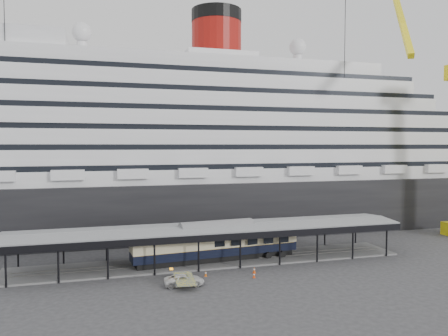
# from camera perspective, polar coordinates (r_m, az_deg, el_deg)

# --- Properties ---
(ground) EXTENTS (200.00, 200.00, 0.00)m
(ground) POSITION_cam_1_polar(r_m,az_deg,el_deg) (59.03, -0.32, -13.40)
(ground) COLOR #313133
(ground) RESTS_ON ground
(cruise_ship) EXTENTS (130.00, 30.00, 43.90)m
(cruise_ship) POSITION_cam_1_polar(r_m,az_deg,el_deg) (87.88, -6.00, 4.08)
(cruise_ship) COLOR black
(cruise_ship) RESTS_ON ground
(platform_canopy) EXTENTS (56.00, 9.18, 5.30)m
(platform_canopy) POSITION_cam_1_polar(r_m,az_deg,el_deg) (63.10, -1.58, -10.10)
(platform_canopy) COLOR slate
(platform_canopy) RESTS_ON ground
(port_truck) EXTENTS (4.88, 2.50, 1.32)m
(port_truck) POSITION_cam_1_polar(r_m,az_deg,el_deg) (53.61, -5.21, -14.39)
(port_truck) COLOR silver
(port_truck) RESTS_ON ground
(pullman_carriage) EXTENTS (24.50, 5.36, 23.87)m
(pullman_carriage) POSITION_cam_1_polar(r_m,az_deg,el_deg) (63.16, -0.95, -9.61)
(pullman_carriage) COLOR black
(pullman_carriage) RESTS_ON ground
(traffic_cone_left) EXTENTS (0.43, 0.43, 0.72)m
(traffic_cone_left) POSITION_cam_1_polar(r_m,az_deg,el_deg) (57.08, -2.41, -13.61)
(traffic_cone_left) COLOR #CE570B
(traffic_cone_left) RESTS_ON ground
(traffic_cone_mid) EXTENTS (0.52, 0.52, 0.81)m
(traffic_cone_mid) POSITION_cam_1_polar(r_m,az_deg,el_deg) (58.47, 3.97, -13.16)
(traffic_cone_mid) COLOR #D6470B
(traffic_cone_mid) RESTS_ON ground
(traffic_cone_right) EXTENTS (0.36, 0.36, 0.70)m
(traffic_cone_right) POSITION_cam_1_polar(r_m,az_deg,el_deg) (56.56, 3.94, -13.78)
(traffic_cone_right) COLOR #D53D0B
(traffic_cone_right) RESTS_ON ground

